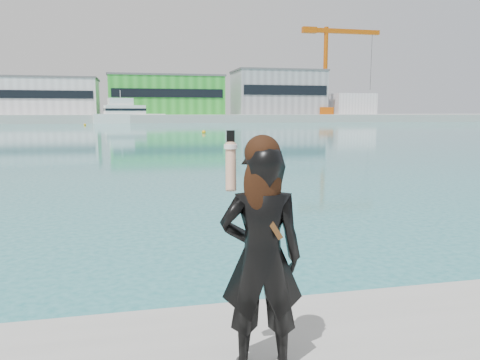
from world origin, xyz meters
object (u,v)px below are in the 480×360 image
Objects in this scene: dock_crane at (329,67)px; motor_yacht at (127,114)px; buoy_near at (204,133)px; buoy_far at (85,126)px; woman at (261,251)px.

motor_yacht is (-55.70, -9.78, -12.88)m from dock_crane.
motor_yacht is 57.70m from buoy_near.
dock_crane reaches higher than buoy_far.
motor_yacht is at bearing -77.84° from woman.
buoy_near is 1.00× the size of buoy_far.
dock_crane is at bearing 55.52° from buoy_near.
buoy_far is (-63.75, -26.84, -15.07)m from dock_crane.
buoy_near is 0.29× the size of woman.
dock_crane is 13.70× the size of woman.
woman reaches higher than buoy_far.
woman is (2.11, -112.42, -0.50)m from motor_yacht.
woman is (-53.60, -122.20, -13.38)m from dock_crane.
motor_yacht is at bearing -170.04° from dock_crane.
buoy_near and buoy_far have the same top height.
buoy_far is at bearing -72.84° from woman.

